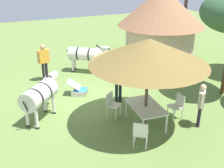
% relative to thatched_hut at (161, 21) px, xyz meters
% --- Properties ---
extents(ground_plane, '(36.00, 36.00, 0.00)m').
position_rel_thatched_hut_xyz_m(ground_plane, '(3.39, -5.04, -2.22)').
color(ground_plane, olive).
extents(thatched_hut, '(4.74, 4.74, 4.02)m').
position_rel_thatched_hut_xyz_m(thatched_hut, '(0.00, 0.00, 0.00)').
color(thatched_hut, beige).
rests_on(thatched_hut, ground_plane).
extents(shade_umbrella, '(3.82, 3.82, 3.07)m').
position_rel_thatched_hut_xyz_m(shade_umbrella, '(5.84, -4.17, 0.43)').
color(shade_umbrella, '#4F382F').
rests_on(shade_umbrella, ground_plane).
extents(patio_dining_table, '(1.61, 1.07, 0.74)m').
position_rel_thatched_hut_xyz_m(patio_dining_table, '(5.84, -4.17, -1.56)').
color(patio_dining_table, silver).
rests_on(patio_dining_table, ground_plane).
extents(patio_chair_west_end, '(0.60, 0.61, 0.90)m').
position_rel_thatched_hut_xyz_m(patio_chair_west_end, '(4.81, -4.98, -1.70)').
color(patio_chair_west_end, white).
rests_on(patio_chair_west_end, ground_plane).
extents(patio_chair_east_end, '(0.60, 0.60, 0.90)m').
position_rel_thatched_hut_xyz_m(patio_chair_east_end, '(6.90, -4.93, -1.70)').
color(patio_chair_east_end, white).
rests_on(patio_chair_east_end, ground_plane).
extents(patio_chair_near_hut, '(0.44, 0.42, 0.90)m').
position_rel_thatched_hut_xyz_m(patio_chair_near_hut, '(5.85, -2.86, -1.70)').
color(patio_chair_near_hut, white).
rests_on(patio_chair_near_hut, ground_plane).
extents(guest_beside_umbrella, '(0.38, 0.55, 1.66)m').
position_rel_thatched_hut_xyz_m(guest_beside_umbrella, '(3.88, -4.30, -1.22)').
color(guest_beside_umbrella, black).
rests_on(guest_beside_umbrella, ground_plane).
extents(guest_behind_table, '(0.45, 0.43, 1.57)m').
position_rel_thatched_hut_xyz_m(guest_behind_table, '(6.63, -2.52, -1.28)').
color(guest_behind_table, black).
rests_on(guest_behind_table, ground_plane).
extents(standing_watcher, '(0.33, 0.62, 1.78)m').
position_rel_thatched_hut_xyz_m(standing_watcher, '(0.51, -6.57, -1.16)').
color(standing_watcher, black).
rests_on(standing_watcher, ground_plane).
extents(striped_lounge_chair, '(0.84, 0.96, 0.62)m').
position_rel_thatched_hut_xyz_m(striped_lounge_chair, '(2.60, -5.60, -1.97)').
color(striped_lounge_chair, '#2B76B7').
rests_on(striped_lounge_chair, ground_plane).
extents(zebra_nearest_camera, '(1.53, 1.92, 1.47)m').
position_rel_thatched_hut_xyz_m(zebra_nearest_camera, '(0.19, -4.44, -1.29)').
color(zebra_nearest_camera, silver).
rests_on(zebra_nearest_camera, ground_plane).
extents(zebra_by_umbrella, '(1.72, 1.64, 1.51)m').
position_rel_thatched_hut_xyz_m(zebra_by_umbrella, '(4.04, -7.38, -1.25)').
color(zebra_by_umbrella, silver).
rests_on(zebra_by_umbrella, ground_plane).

